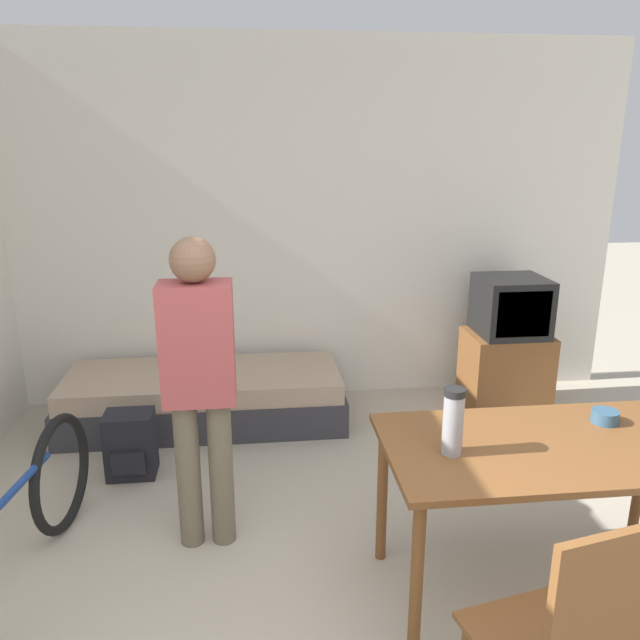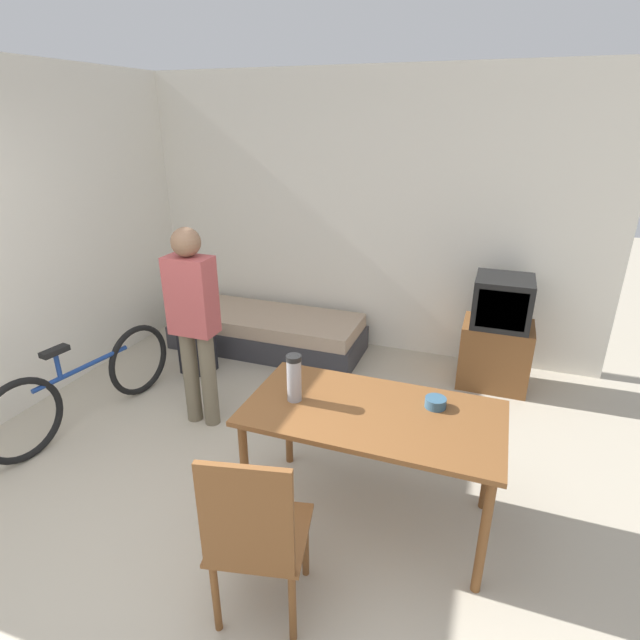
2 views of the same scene
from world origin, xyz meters
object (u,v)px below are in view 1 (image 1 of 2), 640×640
object	(u,v)px
person_standing	(199,376)
backpack	(131,445)
tv	(507,347)
bicycle	(8,534)
thermos_flask	(453,418)
daybed	(205,398)
mate_bowl	(605,417)
dining_table	(551,460)

from	to	relation	value
person_standing	backpack	distance (m)	1.12
tv	bicycle	bearing A→B (deg)	-149.75
bicycle	thermos_flask	world-z (taller)	thermos_flask
daybed	thermos_flask	bearing A→B (deg)	-59.94
daybed	tv	distance (m)	2.26
backpack	tv	bearing A→B (deg)	15.06
backpack	person_standing	bearing A→B (deg)	-54.83
bicycle	person_standing	bearing A→B (deg)	20.73
thermos_flask	mate_bowl	bearing A→B (deg)	14.36
daybed	dining_table	xyz separation A→B (m)	(1.61, -1.95, 0.48)
person_standing	daybed	bearing A→B (deg)	94.12
bicycle	mate_bowl	distance (m)	2.70
thermos_flask	backpack	world-z (taller)	thermos_flask
dining_table	person_standing	world-z (taller)	person_standing
daybed	person_standing	xyz separation A→B (m)	(0.10, -1.40, 0.72)
thermos_flask	backpack	xyz separation A→B (m)	(-1.55, 1.29, -0.70)
dining_table	person_standing	distance (m)	1.62
thermos_flask	dining_table	bearing A→B (deg)	4.84
dining_table	bicycle	distance (m)	2.38
daybed	person_standing	size ratio (longest dim) A/B	1.27
tv	person_standing	bearing A→B (deg)	-146.46
daybed	backpack	xyz separation A→B (m)	(-0.40, -0.69, 0.01)
person_standing	backpack	size ratio (longest dim) A/B	3.87
dining_table	person_standing	size ratio (longest dim) A/B	0.92
tv	daybed	bearing A→B (deg)	-179.57
tv	person_standing	distance (m)	2.61
bicycle	person_standing	distance (m)	1.07
thermos_flask	mate_bowl	size ratio (longest dim) A/B	2.37
dining_table	thermos_flask	distance (m)	0.52
backpack	dining_table	bearing A→B (deg)	-32.04
daybed	backpack	bearing A→B (deg)	-119.86
dining_table	tv	bearing A→B (deg)	72.09
dining_table	mate_bowl	world-z (taller)	mate_bowl
daybed	tv	size ratio (longest dim) A/B	1.96
tv	thermos_flask	world-z (taller)	thermos_flask
mate_bowl	backpack	size ratio (longest dim) A/B	0.30
person_standing	backpack	world-z (taller)	person_standing
daybed	thermos_flask	xyz separation A→B (m)	(1.15, -1.99, 0.72)
mate_bowl	person_standing	bearing A→B (deg)	168.09
daybed	person_standing	distance (m)	1.58
thermos_flask	backpack	bearing A→B (deg)	140.13
tv	backpack	distance (m)	2.75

